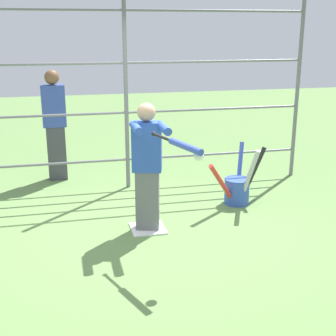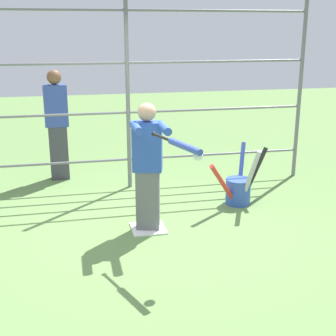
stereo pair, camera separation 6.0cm
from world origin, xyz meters
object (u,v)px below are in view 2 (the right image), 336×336
(bat_bucket, at_px, (239,188))
(batter, at_px, (148,164))
(baseball_bat_swinging, at_px, (181,145))
(softball_in_flight, at_px, (198,156))
(bystander_behind_fence, at_px, (57,124))

(bat_bucket, bearing_deg, batter, 23.43)
(baseball_bat_swinging, bearing_deg, batter, -78.29)
(batter, bearing_deg, baseball_bat_swinging, 101.71)
(softball_in_flight, distance_m, bystander_behind_fence, 3.53)
(softball_in_flight, relative_size, bat_bucket, 0.10)
(softball_in_flight, distance_m, bat_bucket, 2.13)
(batter, xyz_separation_m, baseball_bat_swinging, (-0.18, 0.85, 0.42))
(baseball_bat_swinging, distance_m, softball_in_flight, 0.22)
(batter, height_order, bat_bucket, batter)
(batter, distance_m, baseball_bat_swinging, 0.96)
(baseball_bat_swinging, height_order, bat_bucket, baseball_bat_swinging)
(batter, distance_m, softball_in_flight, 1.11)
(bystander_behind_fence, bearing_deg, batter, 114.49)
(bat_bucket, relative_size, bystander_behind_fence, 0.54)
(batter, relative_size, bystander_behind_fence, 0.89)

